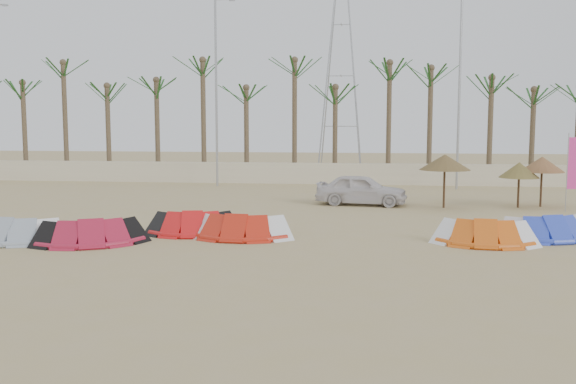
# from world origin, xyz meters

# --- Properties ---
(ground) EXTENTS (120.00, 120.00, 0.00)m
(ground) POSITION_xyz_m (0.00, 0.00, 0.00)
(ground) COLOR tan
(ground) RESTS_ON ground
(boundary_wall) EXTENTS (60.00, 0.30, 1.30)m
(boundary_wall) POSITION_xyz_m (0.00, 22.00, 0.65)
(boundary_wall) COLOR beige
(boundary_wall) RESTS_ON ground
(palm_line) EXTENTS (52.00, 4.00, 7.70)m
(palm_line) POSITION_xyz_m (0.67, 23.50, 6.44)
(palm_line) COLOR brown
(palm_line) RESTS_ON ground
(lamp_b) EXTENTS (1.25, 0.14, 11.00)m
(lamp_b) POSITION_xyz_m (-5.96, 20.00, 5.77)
(lamp_b) COLOR #A5A8AD
(lamp_b) RESTS_ON ground
(lamp_c) EXTENTS (1.25, 0.14, 11.00)m
(lamp_c) POSITION_xyz_m (8.04, 20.00, 5.77)
(lamp_c) COLOR #A5A8AD
(lamp_c) RESTS_ON ground
(pylon) EXTENTS (3.00, 3.00, 14.00)m
(pylon) POSITION_xyz_m (1.00, 28.00, 0.00)
(pylon) COLOR #A5A8AD
(pylon) RESTS_ON ground
(kite_grey) EXTENTS (3.68, 1.65, 0.90)m
(kite_grey) POSITION_xyz_m (-8.66, 2.18, 0.42)
(kite_grey) COLOR #909BA8
(kite_grey) RESTS_ON ground
(kite_red_left) EXTENTS (3.91, 2.76, 0.90)m
(kite_red_left) POSITION_xyz_m (-5.82, 2.12, 0.42)
(kite_red_left) COLOR #A61934
(kite_red_left) RESTS_ON ground
(kite_red_mid) EXTENTS (3.39, 2.01, 0.90)m
(kite_red_mid) POSITION_xyz_m (-3.05, 4.20, 0.42)
(kite_red_mid) COLOR red
(kite_red_mid) RESTS_ON ground
(kite_red_right) EXTENTS (3.57, 1.71, 0.90)m
(kite_red_right) POSITION_xyz_m (-1.35, 3.74, 0.42)
(kite_red_right) COLOR red
(kite_red_right) RESTS_ON ground
(kite_orange) EXTENTS (3.31, 1.83, 0.90)m
(kite_orange) POSITION_xyz_m (6.63, 3.55, 0.42)
(kite_orange) COLOR orange
(kite_orange) RESTS_ON ground
(kite_blue) EXTENTS (3.60, 2.36, 0.90)m
(kite_blue) POSITION_xyz_m (8.88, 4.67, 0.42)
(kite_blue) COLOR blue
(kite_blue) RESTS_ON ground
(parasol_left) EXTENTS (2.30, 2.30, 2.42)m
(parasol_left) POSITION_xyz_m (6.36, 11.98, 2.06)
(parasol_left) COLOR #4C331E
(parasol_left) RESTS_ON ground
(parasol_mid) EXTENTS (1.80, 1.80, 2.06)m
(parasol_mid) POSITION_xyz_m (9.71, 12.47, 1.70)
(parasol_mid) COLOR #4C331E
(parasol_mid) RESTS_ON ground
(parasol_right) EXTENTS (2.01, 2.01, 2.30)m
(parasol_right) POSITION_xyz_m (10.81, 12.90, 1.94)
(parasol_right) COLOR #4C331E
(parasol_right) RESTS_ON ground
(flag_pink) EXTENTS (0.45, 0.08, 3.41)m
(flag_pink) POSITION_xyz_m (11.57, 11.17, 2.02)
(flag_pink) COLOR #A5A8AD
(flag_pink) RESTS_ON ground
(car) EXTENTS (4.39, 2.22, 1.44)m
(car) POSITION_xyz_m (2.65, 12.53, 0.72)
(car) COLOR silver
(car) RESTS_ON ground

